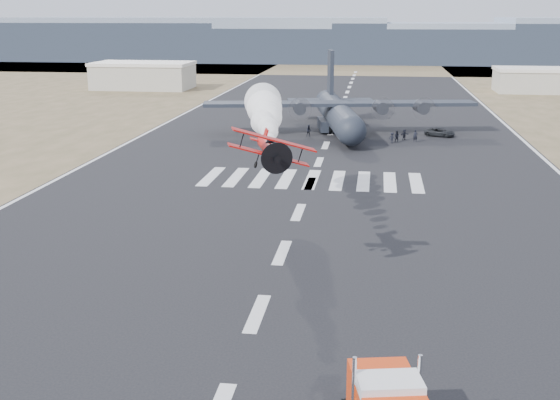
% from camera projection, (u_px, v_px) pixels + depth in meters
% --- Properties ---
extents(scrub_far, '(500.00, 80.00, 0.00)m').
position_uv_depth(scrub_far, '(358.00, 66.00, 253.93)').
color(scrub_far, brown).
rests_on(scrub_far, ground).
extents(runway_markings, '(60.00, 260.00, 0.01)m').
position_uv_depth(runway_markings, '(319.00, 162.00, 91.24)').
color(runway_markings, silver).
rests_on(runway_markings, ground).
extents(ridge_seg_b, '(150.00, 50.00, 15.00)m').
position_uv_depth(ridge_seg_b, '(53.00, 40.00, 297.81)').
color(ridge_seg_b, gray).
rests_on(ridge_seg_b, ground).
extents(ridge_seg_c, '(150.00, 50.00, 17.00)m').
position_uv_depth(ridge_seg_c, '(202.00, 38.00, 288.99)').
color(ridge_seg_c, gray).
rests_on(ridge_seg_c, ground).
extents(ridge_seg_d, '(150.00, 50.00, 13.00)m').
position_uv_depth(ridge_seg_d, '(361.00, 44.00, 280.96)').
color(ridge_seg_d, gray).
rests_on(ridge_seg_d, ground).
extents(ridge_seg_e, '(150.00, 50.00, 15.00)m').
position_uv_depth(ridge_seg_e, '(529.00, 43.00, 272.14)').
color(ridge_seg_e, gray).
rests_on(ridge_seg_e, ground).
extents(hangar_left, '(24.50, 14.50, 6.70)m').
position_uv_depth(hangar_left, '(143.00, 75.00, 178.54)').
color(hangar_left, '#A39F91').
rests_on(hangar_left, ground).
extents(hangar_right, '(20.50, 12.50, 5.90)m').
position_uv_depth(hangar_right, '(538.00, 80.00, 170.54)').
color(hangar_right, '#A39F91').
rests_on(hangar_right, ground).
extents(aerobatic_biplane, '(5.83, 5.50, 3.11)m').
position_uv_depth(aerobatic_biplane, '(269.00, 149.00, 47.91)').
color(aerobatic_biplane, '#B8130C').
extents(smoke_trail, '(5.83, 22.75, 3.76)m').
position_uv_depth(smoke_trail, '(265.00, 109.00, 66.55)').
color(smoke_trail, white).
extents(transport_aircraft, '(43.20, 35.40, 12.49)m').
position_uv_depth(transport_aircraft, '(338.00, 112.00, 113.66)').
color(transport_aircraft, '#1D222B').
rests_on(transport_aircraft, ground).
extents(support_vehicle, '(5.15, 3.86, 1.30)m').
position_uv_depth(support_vehicle, '(440.00, 132.00, 109.95)').
color(support_vehicle, black).
rests_on(support_vehicle, ground).
extents(crew_a, '(0.64, 0.54, 1.68)m').
position_uv_depth(crew_a, '(336.00, 131.00, 109.84)').
color(crew_a, black).
rests_on(crew_a, ground).
extents(crew_b, '(0.99, 0.77, 1.80)m').
position_uv_depth(crew_b, '(309.00, 131.00, 109.93)').
color(crew_b, black).
rests_on(crew_b, ground).
extents(crew_c, '(1.14, 0.84, 1.60)m').
position_uv_depth(crew_c, '(392.00, 138.00, 104.26)').
color(crew_c, black).
rests_on(crew_c, ground).
extents(crew_d, '(1.09, 0.78, 1.67)m').
position_uv_depth(crew_d, '(263.00, 136.00, 105.69)').
color(crew_d, black).
rests_on(crew_d, ground).
extents(crew_e, '(0.68, 0.95, 1.78)m').
position_uv_depth(crew_e, '(265.00, 133.00, 107.75)').
color(crew_e, black).
rests_on(crew_e, ground).
extents(crew_f, '(1.52, 1.30, 1.64)m').
position_uv_depth(crew_f, '(404.00, 135.00, 106.70)').
color(crew_f, black).
rests_on(crew_f, ground).
extents(crew_g, '(0.68, 0.56, 1.83)m').
position_uv_depth(crew_g, '(415.00, 136.00, 105.09)').
color(crew_g, black).
rests_on(crew_g, ground).
extents(crew_h, '(0.96, 0.75, 1.73)m').
position_uv_depth(crew_h, '(397.00, 137.00, 104.85)').
color(crew_h, black).
rests_on(crew_h, ground).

